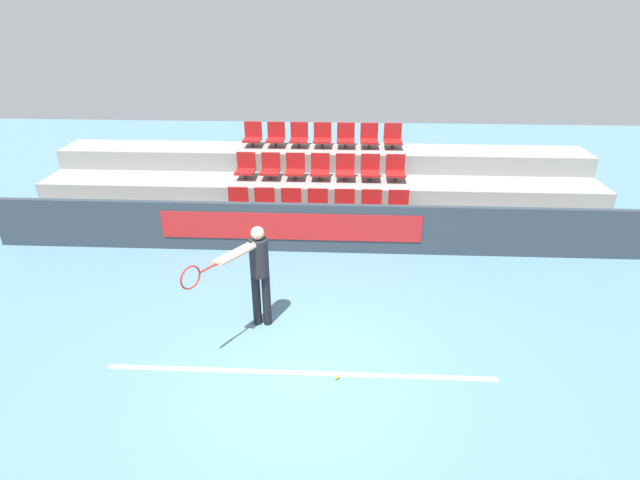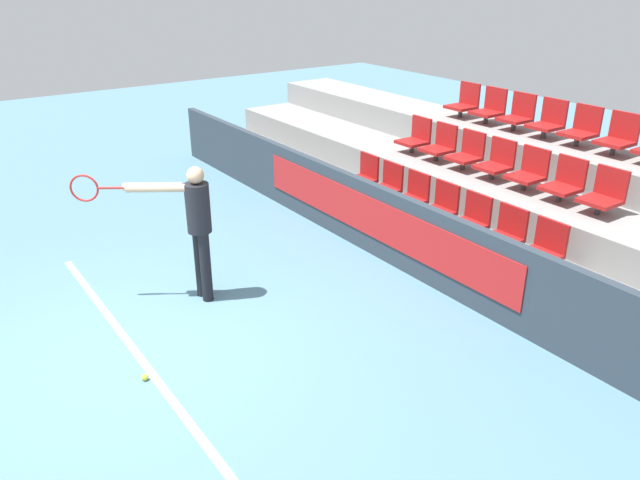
% 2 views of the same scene
% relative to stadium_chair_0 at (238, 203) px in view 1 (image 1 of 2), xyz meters
% --- Properties ---
extents(ground_plane, '(30.00, 30.00, 0.00)m').
position_rel_stadium_chair_0_xyz_m(ground_plane, '(1.68, -4.37, -0.69)').
color(ground_plane, slate).
extents(court_baseline, '(5.30, 0.08, 0.01)m').
position_rel_stadium_chair_0_xyz_m(court_baseline, '(1.68, -4.36, -0.69)').
color(court_baseline, white).
rests_on(court_baseline, ground).
extents(barrier_wall, '(12.89, 0.14, 1.01)m').
position_rel_stadium_chair_0_xyz_m(barrier_wall, '(1.67, -0.75, -0.19)').
color(barrier_wall, '#2D3842').
rests_on(barrier_wall, ground).
extents(bleacher_tier_front, '(12.49, 1.08, 0.44)m').
position_rel_stadium_chair_0_xyz_m(bleacher_tier_front, '(1.68, -0.13, -0.47)').
color(bleacher_tier_front, gray).
rests_on(bleacher_tier_front, ground).
extents(bleacher_tier_middle, '(12.49, 1.08, 0.88)m').
position_rel_stadium_chair_0_xyz_m(bleacher_tier_middle, '(1.68, 0.95, -0.25)').
color(bleacher_tier_middle, gray).
rests_on(bleacher_tier_middle, ground).
extents(bleacher_tier_back, '(12.49, 1.08, 1.33)m').
position_rel_stadium_chair_0_xyz_m(bleacher_tier_back, '(1.68, 2.03, -0.03)').
color(bleacher_tier_back, gray).
rests_on(bleacher_tier_back, ground).
extents(stadium_chair_0, '(0.42, 0.43, 0.57)m').
position_rel_stadium_chair_0_xyz_m(stadium_chair_0, '(0.00, 0.00, 0.00)').
color(stadium_chair_0, '#333333').
rests_on(stadium_chair_0, bleacher_tier_front).
extents(stadium_chair_1, '(0.42, 0.43, 0.57)m').
position_rel_stadium_chair_0_xyz_m(stadium_chair_1, '(0.56, 0.00, 0.00)').
color(stadium_chair_1, '#333333').
rests_on(stadium_chair_1, bleacher_tier_front).
extents(stadium_chair_2, '(0.42, 0.43, 0.57)m').
position_rel_stadium_chair_0_xyz_m(stadium_chair_2, '(1.12, 0.00, 0.00)').
color(stadium_chair_2, '#333333').
rests_on(stadium_chair_2, bleacher_tier_front).
extents(stadium_chair_3, '(0.42, 0.43, 0.57)m').
position_rel_stadium_chair_0_xyz_m(stadium_chair_3, '(1.68, 0.00, 0.00)').
color(stadium_chair_3, '#333333').
rests_on(stadium_chair_3, bleacher_tier_front).
extents(stadium_chair_4, '(0.42, 0.43, 0.57)m').
position_rel_stadium_chair_0_xyz_m(stadium_chair_4, '(2.24, 0.00, 0.00)').
color(stadium_chair_4, '#333333').
rests_on(stadium_chair_4, bleacher_tier_front).
extents(stadium_chair_5, '(0.42, 0.43, 0.57)m').
position_rel_stadium_chair_0_xyz_m(stadium_chair_5, '(2.80, 0.00, 0.00)').
color(stadium_chair_5, '#333333').
rests_on(stadium_chair_5, bleacher_tier_front).
extents(stadium_chair_6, '(0.42, 0.43, 0.57)m').
position_rel_stadium_chair_0_xyz_m(stadium_chair_6, '(3.36, 0.00, 0.00)').
color(stadium_chair_6, '#333333').
rests_on(stadium_chair_6, bleacher_tier_front).
extents(stadium_chair_7, '(0.42, 0.43, 0.57)m').
position_rel_stadium_chair_0_xyz_m(stadium_chair_7, '(0.00, 1.08, 0.44)').
color(stadium_chair_7, '#333333').
rests_on(stadium_chair_7, bleacher_tier_middle).
extents(stadium_chair_8, '(0.42, 0.43, 0.57)m').
position_rel_stadium_chair_0_xyz_m(stadium_chair_8, '(0.56, 1.08, 0.44)').
color(stadium_chair_8, '#333333').
rests_on(stadium_chair_8, bleacher_tier_middle).
extents(stadium_chair_9, '(0.42, 0.43, 0.57)m').
position_rel_stadium_chair_0_xyz_m(stadium_chair_9, '(1.12, 1.08, 0.44)').
color(stadium_chair_9, '#333333').
rests_on(stadium_chair_9, bleacher_tier_middle).
extents(stadium_chair_10, '(0.42, 0.43, 0.57)m').
position_rel_stadium_chair_0_xyz_m(stadium_chair_10, '(1.68, 1.08, 0.44)').
color(stadium_chair_10, '#333333').
rests_on(stadium_chair_10, bleacher_tier_middle).
extents(stadium_chair_11, '(0.42, 0.43, 0.57)m').
position_rel_stadium_chair_0_xyz_m(stadium_chair_11, '(2.24, 1.08, 0.44)').
color(stadium_chair_11, '#333333').
rests_on(stadium_chair_11, bleacher_tier_middle).
extents(stadium_chair_12, '(0.42, 0.43, 0.57)m').
position_rel_stadium_chair_0_xyz_m(stadium_chair_12, '(2.80, 1.08, 0.44)').
color(stadium_chair_12, '#333333').
rests_on(stadium_chair_12, bleacher_tier_middle).
extents(stadium_chair_13, '(0.42, 0.43, 0.57)m').
position_rel_stadium_chair_0_xyz_m(stadium_chair_13, '(3.36, 1.08, 0.44)').
color(stadium_chair_13, '#333333').
rests_on(stadium_chair_13, bleacher_tier_middle).
extents(stadium_chair_14, '(0.42, 0.43, 0.57)m').
position_rel_stadium_chair_0_xyz_m(stadium_chair_14, '(0.00, 2.16, 0.88)').
color(stadium_chair_14, '#333333').
rests_on(stadium_chair_14, bleacher_tier_back).
extents(stadium_chair_15, '(0.42, 0.43, 0.57)m').
position_rel_stadium_chair_0_xyz_m(stadium_chair_15, '(0.56, 2.16, 0.88)').
color(stadium_chair_15, '#333333').
rests_on(stadium_chair_15, bleacher_tier_back).
extents(stadium_chair_16, '(0.42, 0.43, 0.57)m').
position_rel_stadium_chair_0_xyz_m(stadium_chair_16, '(1.12, 2.16, 0.88)').
color(stadium_chair_16, '#333333').
rests_on(stadium_chair_16, bleacher_tier_back).
extents(stadium_chair_17, '(0.42, 0.43, 0.57)m').
position_rel_stadium_chair_0_xyz_m(stadium_chair_17, '(1.68, 2.16, 0.88)').
color(stadium_chair_17, '#333333').
rests_on(stadium_chair_17, bleacher_tier_back).
extents(stadium_chair_18, '(0.42, 0.43, 0.57)m').
position_rel_stadium_chair_0_xyz_m(stadium_chair_18, '(2.24, 2.16, 0.88)').
color(stadium_chair_18, '#333333').
rests_on(stadium_chair_18, bleacher_tier_back).
extents(stadium_chair_19, '(0.42, 0.43, 0.57)m').
position_rel_stadium_chair_0_xyz_m(stadium_chair_19, '(2.80, 2.16, 0.88)').
color(stadium_chair_19, '#333333').
rests_on(stadium_chair_19, bleacher_tier_back).
extents(stadium_chair_20, '(0.42, 0.43, 0.57)m').
position_rel_stadium_chair_0_xyz_m(stadium_chair_20, '(3.36, 2.16, 0.88)').
color(stadium_chair_20, '#333333').
rests_on(stadium_chair_20, bleacher_tier_back).
extents(tennis_player, '(0.93, 1.33, 1.66)m').
position_rel_stadium_chair_0_xyz_m(tennis_player, '(0.95, -3.32, 0.32)').
color(tennis_player, black).
rests_on(tennis_player, ground).
extents(tennis_ball, '(0.07, 0.07, 0.07)m').
position_rel_stadium_chair_0_xyz_m(tennis_ball, '(2.18, -4.46, -0.66)').
color(tennis_ball, '#CCDB33').
rests_on(tennis_ball, ground).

